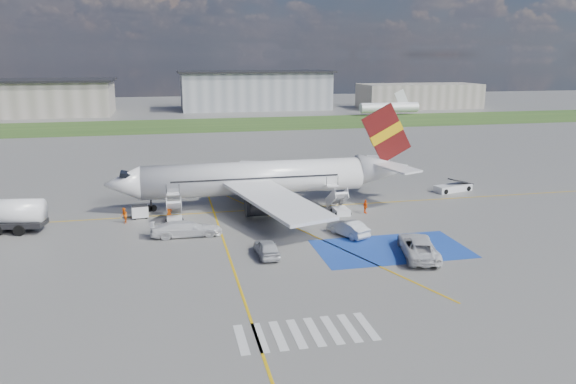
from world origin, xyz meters
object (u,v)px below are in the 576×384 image
object	(u,v)px
gpu_cart	(140,212)
van_white_a	(418,243)
airliner	(266,177)
car_silver_a	(267,248)
van_white_b	(186,226)
belt_loader	(453,188)
car_silver_b	(348,228)

from	to	relation	value
gpu_cart	van_white_a	size ratio (longest dim) A/B	0.31
airliner	car_silver_a	bearing A→B (deg)	-100.37
gpu_cart	van_white_b	size ratio (longest dim) A/B	0.36
belt_loader	car_silver_b	xyz separation A→B (m)	(-19.58, -14.92, 0.37)
airliner	van_white_b	distance (m)	14.34
gpu_cart	van_white_b	bearing A→B (deg)	-64.46
gpu_cart	car_silver_b	size ratio (longest dim) A/B	0.39
car_silver_b	van_white_a	xyz separation A→B (m)	(4.36, -6.72, 0.35)
gpu_cart	car_silver_b	distance (m)	23.21
van_white_a	van_white_b	xyz separation A→B (m)	(-20.11, 10.07, -0.12)
car_silver_a	van_white_b	size ratio (longest dim) A/B	0.86
van_white_a	van_white_b	bearing A→B (deg)	-11.79
belt_loader	van_white_a	world-z (taller)	van_white_a
gpu_cart	belt_loader	bearing A→B (deg)	-0.79
gpu_cart	van_white_b	distance (m)	8.92
airliner	car_silver_b	distance (m)	14.82
van_white_b	car_silver_a	bearing A→B (deg)	-136.40
van_white_b	airliner	bearing A→B (deg)	-43.98
gpu_cart	car_silver_a	bearing A→B (deg)	-58.78
gpu_cart	belt_loader	size ratio (longest dim) A/B	0.32
car_silver_b	belt_loader	bearing A→B (deg)	-165.88
van_white_a	van_white_b	size ratio (longest dim) A/B	1.16
car_silver_a	van_white_b	distance (m)	9.98
car_silver_b	van_white_b	size ratio (longest dim) A/B	0.92
gpu_cart	van_white_a	xyz separation A→B (m)	(24.84, -17.63, 0.49)
airliner	van_white_b	world-z (taller)	airliner
airliner	belt_loader	xyz separation A→B (m)	(25.38, 1.53, -2.97)
airliner	van_white_a	bearing A→B (deg)	-63.21
belt_loader	van_white_a	bearing A→B (deg)	-139.75
belt_loader	car_silver_a	distance (m)	34.24
gpu_cart	car_silver_a	size ratio (longest dim) A/B	0.41
van_white_b	van_white_a	bearing A→B (deg)	-115.81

